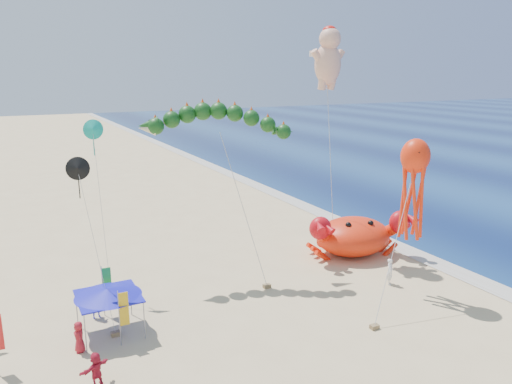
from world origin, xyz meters
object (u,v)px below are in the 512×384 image
crab_inflatable (354,235)px  dragon_kite (218,125)px  cherub_kite (328,57)px  octopus_kite (413,181)px  canopy_blue (108,293)px

crab_inflatable → dragon_kite: bearing=172.3°
crab_inflatable → cherub_kite: (-1.39, 2.40, 13.93)m
cherub_kite → octopus_kite: size_ratio=1.72×
crab_inflatable → dragon_kite: 14.50m
dragon_kite → canopy_blue: bearing=-149.8°
octopus_kite → canopy_blue: bearing=169.3°
crab_inflatable → octopus_kite: size_ratio=0.82×
crab_inflatable → canopy_blue: bearing=-169.5°
octopus_kite → cherub_kite: bearing=90.5°
crab_inflatable → dragon_kite: (-11.11, 1.49, 9.20)m
crab_inflatable → cherub_kite: 14.20m
dragon_kite → crab_inflatable: bearing=-7.7°
dragon_kite → octopus_kite: bearing=-41.8°
dragon_kite → cherub_kite: (9.72, 0.91, 4.73)m
cherub_kite → canopy_blue: (-18.71, -6.14, -13.13)m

